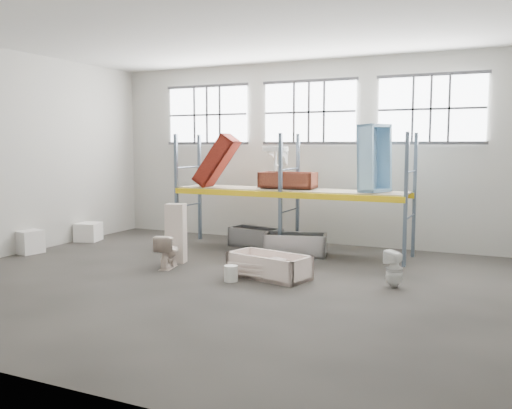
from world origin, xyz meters
The scene contains 33 objects.
floor centered at (0.00, 0.00, -0.05)m, with size 12.00×10.00×0.10m, color #48433E.
ceiling centered at (0.00, 0.00, 5.05)m, with size 12.00×10.00×0.10m, color silver.
wall_back centered at (0.00, 5.05, 2.50)m, with size 12.00×0.10×5.00m, color #B2B0A6.
wall_front centered at (0.00, -5.05, 2.50)m, with size 12.00×0.10×5.00m, color beige.
wall_left centered at (-6.05, 0.00, 2.50)m, with size 0.10×10.00×5.00m, color #ADABA0.
window_left centered at (-3.20, 4.94, 3.60)m, with size 2.60×0.04×1.60m, color white.
window_mid centered at (0.00, 4.94, 3.60)m, with size 2.60×0.04×1.60m, color white.
window_right centered at (3.20, 4.94, 3.60)m, with size 2.60×0.04×1.60m, color white.
rack_upright_la centered at (-3.00, 2.90, 1.50)m, with size 0.08×0.08×3.00m, color slate.
rack_upright_lb centered at (-3.00, 4.10, 1.50)m, with size 0.08×0.08×3.00m, color slate.
rack_upright_ma centered at (0.00, 2.90, 1.50)m, with size 0.08×0.08×3.00m, color slate.
rack_upright_mb centered at (0.00, 4.10, 1.50)m, with size 0.08×0.08×3.00m, color slate.
rack_upright_ra centered at (3.00, 2.90, 1.50)m, with size 0.08×0.08×3.00m, color slate.
rack_upright_rb centered at (3.00, 4.10, 1.50)m, with size 0.08×0.08×3.00m, color slate.
rack_beam_front centered at (0.00, 2.90, 1.50)m, with size 6.00×0.10×0.14m, color yellow.
rack_beam_back centered at (0.00, 4.10, 1.50)m, with size 6.00×0.10×0.14m, color yellow.
shelf_deck centered at (0.00, 3.50, 1.58)m, with size 5.90×1.10×0.03m, color gray.
wet_patch centered at (0.00, 2.70, 0.00)m, with size 1.80×1.80×0.00m, color black.
bathtub_beige centered at (0.67, 0.69, 0.25)m, with size 1.67×0.78×0.49m, color #FADFD3, non-canonical shape.
cistern_spare centered at (0.96, 0.51, 0.28)m, with size 0.37×0.18×0.36m, color beige.
sink_in_tub centered at (0.20, 0.61, 0.16)m, with size 0.43×0.43×0.15m, color beige.
toilet_beige centered at (-1.71, 0.56, 0.38)m, with size 0.42×0.74×0.75m, color silver.
cistern_tall centered at (-1.87, 1.14, 0.68)m, with size 0.44×0.29×1.37m, color beige.
toilet_white centered at (3.15, 1.00, 0.36)m, with size 0.32×0.33×0.72m, color white.
steel_tub_left centered at (-1.04, 3.71, 0.25)m, with size 1.39×0.65×0.51m, color #939499, non-canonical shape.
steel_tub_right centered at (0.35, 3.02, 0.27)m, with size 1.50×0.70×0.55m, color #999C9F, non-canonical shape.
rust_tub_flat centered at (-0.09, 3.61, 1.82)m, with size 1.41×0.66×0.40m, color brown, non-canonical shape.
rust_tub_tilted centered at (-2.00, 3.34, 2.29)m, with size 1.46×0.69×0.41m, color maroon, non-canonical shape.
sink_on_shelf centered at (-0.29, 3.24, 2.09)m, with size 0.70×0.54×0.62m, color white.
blue_tub_upright centered at (2.15, 3.49, 2.40)m, with size 1.59×0.74×0.45m, color #7FB0D4, non-canonical shape.
bucket centered at (0.11, 0.09, 0.16)m, with size 0.27×0.27×0.32m, color white.
carton_near centered at (-5.90, 0.50, 0.29)m, with size 0.68×0.58×0.58m, color silver.
carton_far centered at (-5.72, 2.50, 0.26)m, with size 0.62×0.62×0.52m, color white.
Camera 1 is at (5.11, -9.43, 2.71)m, focal length 38.56 mm.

